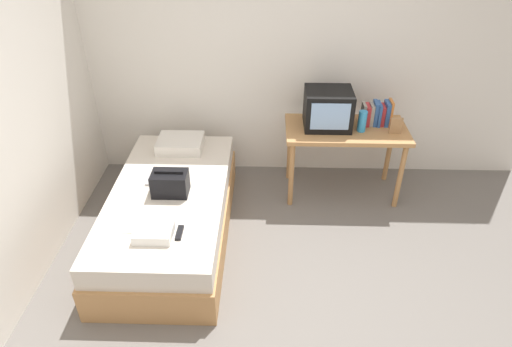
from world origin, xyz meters
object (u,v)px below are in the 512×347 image
object	(u,v)px
water_bottle	(362,121)
magazine	(132,221)
pillow	(180,144)
desk	(346,137)
bed	(171,213)
remote_dark	(179,233)
handbag	(170,183)
tv	(328,109)
book_row	(377,114)
remote_silver	(149,180)
picture_frame	(396,126)
folded_towel	(154,233)

from	to	relation	value
water_bottle	magazine	world-z (taller)	water_bottle
water_bottle	pillow	bearing A→B (deg)	178.74
desk	bed	bearing A→B (deg)	-155.49
water_bottle	magazine	bearing A→B (deg)	-150.34
magazine	remote_dark	size ratio (longest dim) A/B	1.86
magazine	water_bottle	bearing A→B (deg)	29.66
bed	handbag	size ratio (longest dim) A/B	6.67
pillow	tv	bearing A→B (deg)	2.26
book_row	magazine	xyz separation A→B (m)	(-2.09, -1.25, -0.35)
water_bottle	book_row	bearing A→B (deg)	42.25
water_bottle	magazine	size ratio (longest dim) A/B	0.70
water_bottle	remote_silver	distance (m)	2.02
book_row	remote_silver	world-z (taller)	book_row
desk	book_row	world-z (taller)	book_row
book_row	handbag	xyz separation A→B (m)	(-1.85, -0.87, -0.25)
water_bottle	picture_frame	world-z (taller)	water_bottle
remote_dark	folded_towel	world-z (taller)	folded_towel
picture_frame	desk	bearing A→B (deg)	167.31
book_row	pillow	xyz separation A→B (m)	(-1.90, -0.11, -0.30)
pillow	remote_dark	size ratio (longest dim) A/B	2.81
magazine	folded_towel	size ratio (longest dim) A/B	1.04
desk	tv	distance (m)	0.34
remote_dark	water_bottle	bearing A→B (deg)	38.94
magazine	remote_silver	xyz separation A→B (m)	(0.01, 0.55, 0.01)
picture_frame	magazine	xyz separation A→B (m)	(-2.24, -1.06, -0.32)
book_row	remote_dark	xyz separation A→B (m)	(-1.69, -1.38, -0.34)
book_row	water_bottle	bearing A→B (deg)	-137.75
handbag	remote_silver	xyz separation A→B (m)	(-0.23, 0.17, -0.09)
tv	book_row	xyz separation A→B (m)	(0.48, 0.05, -0.07)
desk	pillow	size ratio (longest dim) A/B	2.65
tv	pillow	size ratio (longest dim) A/B	1.00
bed	desk	world-z (taller)	desk
pillow	handbag	size ratio (longest dim) A/B	1.46
book_row	pillow	world-z (taller)	book_row
bed	pillow	distance (m)	0.78
desk	book_row	size ratio (longest dim) A/B	4.17
remote_silver	pillow	bearing A→B (deg)	72.97
bed	picture_frame	bearing A→B (deg)	17.28
picture_frame	remote_silver	size ratio (longest dim) A/B	1.09
tv	folded_towel	distance (m)	1.99
remote_silver	bed	bearing A→B (deg)	-33.86
remote_dark	magazine	bearing A→B (deg)	160.80
pillow	magazine	size ratio (longest dim) A/B	1.51
picture_frame	remote_dark	xyz separation A→B (m)	(-1.84, -1.20, -0.31)
handbag	desk	bearing A→B (deg)	26.34
desk	handbag	world-z (taller)	desk
book_row	remote_silver	size ratio (longest dim) A/B	1.93
bed	picture_frame	xyz separation A→B (m)	(2.04, 0.63, 0.57)
book_row	picture_frame	world-z (taller)	book_row
bed	folded_towel	world-z (taller)	folded_towel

